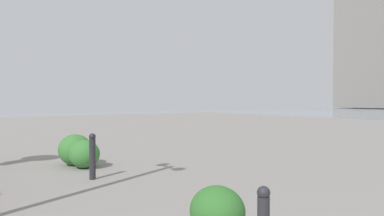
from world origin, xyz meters
The scene contains 5 objects.
building_highrise centered at (39.41, -67.44, 19.30)m, with size 10.80×10.32×40.67m.
bollard_mid centered at (6.54, -0.92, 0.47)m, with size 0.13×0.13×0.90m.
shrub_low centered at (2.76, -1.04, 0.29)m, with size 0.68×0.61×0.57m.
shrub_round centered at (8.32, -1.13, 0.37)m, with size 0.86×0.77×0.73m.
shrub_wide centered at (7.82, -1.18, 0.32)m, with size 0.75×0.68×0.64m.
Camera 1 is at (-0.62, 1.60, 1.56)m, focal length 35.48 mm.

